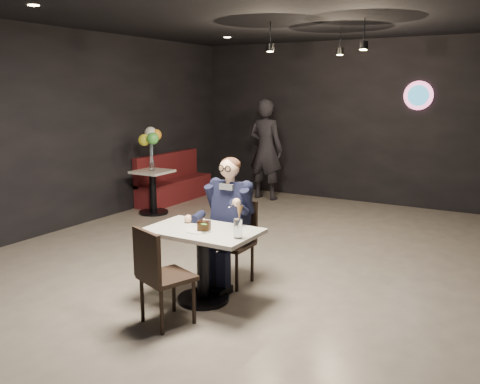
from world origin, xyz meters
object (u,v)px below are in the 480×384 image
Objects in this scene: main_table at (203,265)px; side_table at (153,193)px; chair_near at (167,275)px; passerby at (266,149)px; seated_man at (231,220)px; chair_far at (231,243)px; sundae_glass at (238,228)px; booth_bench at (175,177)px; balloon_vase at (152,167)px.

main_table reaches higher than side_table.
chair_near is 5.56m from passerby.
seated_man is 3.53m from side_table.
chair_far is 0.26m from seated_man.
passerby is at bearing 114.55° from sundae_glass.
main_table is 5.03m from passerby.
passerby is (1.40, 1.06, 0.51)m from booth_bench.
main_table is at bearing -42.96° from balloon_vase.
sundae_glass is (0.46, -0.63, 0.12)m from seated_man.
balloon_vase reaches higher than side_table.
main_table is 0.65m from seated_man.
chair_near is 6.80× the size of balloon_vase.
passerby reaches higher than seated_man.
passerby reaches higher than main_table.
side_table is 2.41m from passerby.
main_table is 0.56m from chair_far.
sundae_glass is (0.46, 0.49, 0.38)m from chair_near.
main_table is 1.20× the size of chair_far.
passerby is at bearing 37.07° from booth_bench.
side_table is (-2.83, 2.63, -0.01)m from main_table.
passerby is at bearing 112.60° from chair_far.
seated_man is at bearing 90.00° from main_table.
side_table is 0.37× the size of passerby.
seated_man is (0.00, 0.00, 0.26)m from chair_far.
booth_bench is 1.83m from passerby.
side_table is 5.35× the size of balloon_vase.
balloon_vase is (0.00, 0.00, 0.46)m from side_table.
seated_man reaches higher than side_table.
sundae_glass is at bearing -9.63° from main_table.
chair_far is 0.48× the size of passerby.
seated_man is 4.40m from booth_bench.
booth_bench reaches higher than balloon_vase.
seated_man is 10.64× the size of balloon_vase.
chair_near is at bearing -48.55° from balloon_vase.
sundae_glass reaches higher than chair_near.
sundae_glass reaches higher than balloon_vase.
main_table is 0.60× the size of booth_bench.
chair_far reaches higher than side_table.
main_table is at bearing 109.88° from chair_near.
seated_man is at bearing 109.88° from chair_near.
chair_near reaches higher than main_table.
sundae_glass is (0.46, -0.63, 0.38)m from chair_far.
booth_bench is at bearing 135.41° from seated_man.
booth_bench is 1.11m from balloon_vase.
chair_near is at bearing -48.55° from side_table.
side_table is at bearing 65.01° from passerby.
passerby reaches higher than booth_bench.
chair_near is 1.27× the size of side_table.
side_table is at bearing 151.33° from chair_near.
chair_far reaches higher than main_table.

